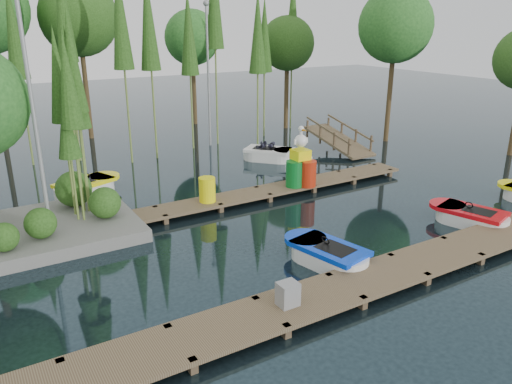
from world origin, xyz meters
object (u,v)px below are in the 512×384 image
boat_blue (327,255)px  boat_yellow_far (86,188)px  utility_cabinet (288,294)px  island (3,136)px  boat_red (470,217)px  yellow_barrel (207,190)px  drum_cluster (302,168)px

boat_blue → boat_yellow_far: boat_yellow_far is taller
boat_blue → utility_cabinet: bearing=-159.3°
island → boat_yellow_far: 5.00m
boat_red → boat_yellow_far: boat_yellow_far is taller
island → yellow_barrel: island is taller
boat_red → island: bearing=136.6°
island → boat_blue: island is taller
boat_blue → boat_red: (5.74, -0.23, -0.01)m
boat_yellow_far → utility_cabinet: (1.88, -10.82, 0.29)m
island → boat_blue: bearing=-41.7°
boat_red → yellow_barrel: size_ratio=3.20×
boat_blue → yellow_barrel: bearing=87.9°
boat_red → boat_yellow_far: (-10.00, 9.50, 0.04)m
boat_blue → boat_red: boat_blue is taller
boat_blue → boat_yellow_far: size_ratio=0.96×
boat_red → drum_cluster: 6.22m
boat_blue → drum_cluster: (2.96, 5.29, 0.72)m
island → drum_cluster: bearing=-5.5°
boat_red → yellow_barrel: 8.81m
island → boat_blue: 9.82m
boat_blue → drum_cluster: bearing=48.4°
boat_blue → utility_cabinet: (-2.39, -1.55, 0.32)m
island → utility_cabinet: size_ratio=12.27×
island → boat_blue: (6.99, -6.24, -2.93)m
boat_red → yellow_barrel: (-6.71, 5.68, 0.49)m
boat_red → drum_cluster: drum_cluster is taller
boat_blue → yellow_barrel: size_ratio=3.24×
boat_blue → drum_cluster: 6.10m
boat_yellow_far → drum_cluster: size_ratio=1.29×
yellow_barrel → drum_cluster: size_ratio=0.38×
island → utility_cabinet: bearing=-59.4°
boat_yellow_far → yellow_barrel: 5.06m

